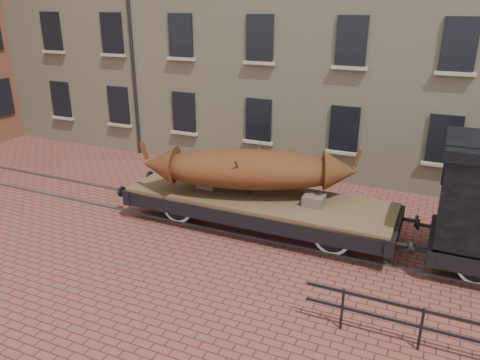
% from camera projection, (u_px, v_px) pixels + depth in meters
% --- Properties ---
extents(ground, '(90.00, 90.00, 0.00)m').
position_uv_depth(ground, '(272.00, 230.00, 14.61)').
color(ground, brown).
extents(rail_track, '(30.00, 1.52, 0.06)m').
position_uv_depth(rail_track, '(272.00, 229.00, 14.60)').
color(rail_track, '#59595E').
rests_on(rail_track, ground).
extents(flatcar_wagon, '(9.26, 2.51, 1.40)m').
position_uv_depth(flatcar_wagon, '(258.00, 202.00, 14.48)').
color(flatcar_wagon, brown).
rests_on(flatcar_wagon, ground).
extents(iron_boat, '(6.59, 3.50, 1.59)m').
position_uv_depth(iron_boat, '(248.00, 169.00, 14.25)').
color(iron_boat, '#532A0B').
rests_on(iron_boat, flatcar_wagon).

